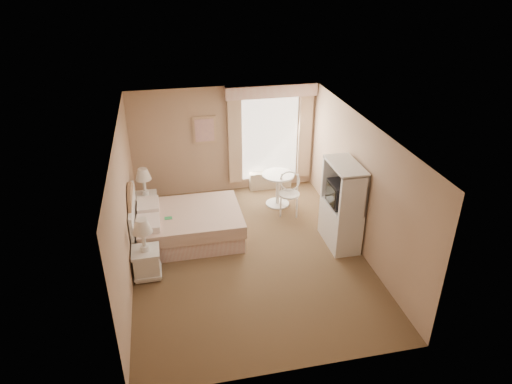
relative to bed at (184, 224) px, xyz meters
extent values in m
cube|color=brown|center=(1.13, -0.80, -0.33)|extent=(4.20, 5.50, 0.01)
cube|color=silver|center=(1.13, -0.80, 2.17)|extent=(4.20, 5.50, 0.01)
cube|color=tan|center=(1.13, 1.95, 0.92)|extent=(4.20, 0.01, 2.50)
cube|color=tan|center=(1.13, -3.55, 0.92)|extent=(4.20, 0.01, 2.50)
cube|color=tan|center=(-0.97, -0.80, 0.92)|extent=(0.01, 5.50, 2.50)
cube|color=tan|center=(3.23, -0.80, 0.92)|extent=(0.01, 5.50, 2.50)
cube|color=white|center=(2.18, 1.92, 0.92)|extent=(1.30, 0.02, 2.00)
cube|color=beige|center=(1.35, 1.87, 0.92)|extent=(0.30, 0.08, 2.05)
cube|color=beige|center=(3.01, 1.87, 0.92)|extent=(0.30, 0.08, 2.05)
cube|color=tan|center=(2.18, 1.83, 2.04)|extent=(2.05, 0.20, 0.28)
cube|color=beige|center=(2.18, 1.83, -0.12)|extent=(1.00, 0.22, 0.42)
cube|color=tan|center=(0.68, 1.92, 1.22)|extent=(0.52, 0.03, 0.62)
cube|color=beige|center=(0.68, 1.90, 1.22)|extent=(0.42, 0.02, 0.52)
cube|color=tan|center=(0.13, 0.00, -0.17)|extent=(1.92, 1.46, 0.33)
cube|color=beige|center=(0.13, 0.00, 0.13)|extent=(1.98, 1.52, 0.26)
cube|color=white|center=(-0.65, -0.35, 0.31)|extent=(0.41, 0.57, 0.13)
cube|color=white|center=(-0.65, 0.35, 0.31)|extent=(0.41, 0.57, 0.13)
cube|color=green|center=(-0.28, -0.14, 0.26)|extent=(0.14, 0.10, 0.01)
cube|color=white|center=(-0.92, 0.00, 0.17)|extent=(0.06, 1.56, 1.01)
cylinder|color=#A37557|center=(-0.92, 0.00, 0.26)|extent=(0.05, 1.38, 1.38)
cube|color=white|center=(-0.71, -1.05, -0.08)|extent=(0.43, 0.43, 0.47)
cube|color=white|center=(-0.71, -1.05, 0.18)|extent=(0.47, 0.47, 0.06)
cube|color=white|center=(-0.71, -1.05, -0.24)|extent=(0.47, 0.47, 0.05)
cylinder|color=white|center=(-0.71, -1.05, 0.26)|extent=(0.15, 0.15, 0.09)
cylinder|color=white|center=(-0.71, -1.05, 0.44)|extent=(0.07, 0.07, 0.37)
cone|color=silver|center=(-0.71, -1.05, 0.70)|extent=(0.34, 0.34, 0.24)
cube|color=white|center=(-0.71, 1.03, -0.08)|extent=(0.42, 0.42, 0.46)
cube|color=white|center=(-0.71, 1.03, 0.17)|extent=(0.46, 0.46, 0.06)
cube|color=white|center=(-0.71, 1.03, -0.24)|extent=(0.46, 0.46, 0.05)
cylinder|color=white|center=(-0.71, 1.03, 0.25)|extent=(0.15, 0.15, 0.09)
cylinder|color=white|center=(-0.71, 1.03, 0.43)|extent=(0.06, 0.06, 0.37)
cone|color=silver|center=(-0.71, 1.03, 0.68)|extent=(0.33, 0.33, 0.24)
cylinder|color=white|center=(2.15, 0.99, -0.32)|extent=(0.53, 0.53, 0.03)
cylinder|color=white|center=(2.15, 0.99, 0.04)|extent=(0.08, 0.08, 0.71)
cylinder|color=white|center=(2.15, 0.99, 0.40)|extent=(0.71, 0.71, 0.04)
cylinder|color=white|center=(2.07, 0.43, -0.10)|extent=(0.03, 0.03, 0.46)
cylinder|color=white|center=(2.40, 0.33, -0.10)|extent=(0.03, 0.03, 0.46)
cylinder|color=white|center=(2.17, 0.76, -0.10)|extent=(0.03, 0.03, 0.46)
cylinder|color=white|center=(2.50, 0.66, -0.10)|extent=(0.03, 0.03, 0.46)
cylinder|color=white|center=(2.28, 0.55, 0.13)|extent=(0.56, 0.56, 0.04)
torus|color=white|center=(2.32, 0.68, 0.38)|extent=(0.45, 0.23, 0.44)
cylinder|color=white|center=(2.17, 0.76, 0.33)|extent=(0.03, 0.03, 0.41)
cylinder|color=white|center=(2.50, 0.66, 0.33)|extent=(0.03, 0.03, 0.41)
cube|color=white|center=(2.93, -0.75, 0.08)|extent=(0.50, 1.01, 0.83)
cube|color=white|center=(2.93, -1.22, 0.91)|extent=(0.50, 0.07, 0.83)
cube|color=white|center=(2.93, -0.28, 0.91)|extent=(0.50, 0.07, 0.83)
cube|color=white|center=(2.93, -0.75, 1.32)|extent=(0.50, 1.01, 0.06)
cube|color=white|center=(3.16, -0.75, 0.91)|extent=(0.04, 1.01, 0.83)
cube|color=black|center=(2.91, -0.75, 0.75)|extent=(0.44, 0.55, 0.44)
cube|color=black|center=(2.69, -0.75, 0.75)|extent=(0.02, 0.46, 0.37)
camera|label=1|loc=(-0.20, -7.72, 4.68)|focal=32.00mm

